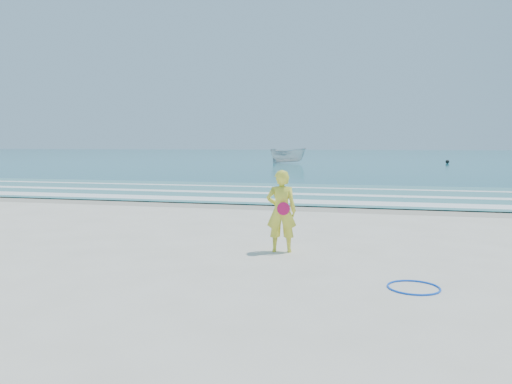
# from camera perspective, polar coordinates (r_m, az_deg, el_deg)

# --- Properties ---
(ground) EXTENTS (400.00, 400.00, 0.00)m
(ground) POSITION_cam_1_polar(r_m,az_deg,el_deg) (9.60, -5.02, -8.19)
(ground) COLOR silver
(ground) RESTS_ON ground
(wet_sand) EXTENTS (400.00, 2.40, 0.00)m
(wet_sand) POSITION_cam_1_polar(r_m,az_deg,el_deg) (18.22, 4.27, -1.68)
(wet_sand) COLOR #B2A893
(wet_sand) RESTS_ON ground
(ocean) EXTENTS (400.00, 190.00, 0.04)m
(ocean) POSITION_cam_1_polar(r_m,az_deg,el_deg) (113.88, 12.55, 4.20)
(ocean) COLOR #19727F
(ocean) RESTS_ON ground
(shallow) EXTENTS (400.00, 10.00, 0.01)m
(shallow) POSITION_cam_1_polar(r_m,az_deg,el_deg) (23.12, 6.38, -0.08)
(shallow) COLOR #59B7AD
(shallow) RESTS_ON ocean
(foam_near) EXTENTS (400.00, 1.40, 0.01)m
(foam_near) POSITION_cam_1_polar(r_m,az_deg,el_deg) (19.48, 4.92, -1.07)
(foam_near) COLOR white
(foam_near) RESTS_ON shallow
(foam_mid) EXTENTS (400.00, 0.90, 0.01)m
(foam_mid) POSITION_cam_1_polar(r_m,az_deg,el_deg) (22.34, 6.11, -0.25)
(foam_mid) COLOR white
(foam_mid) RESTS_ON shallow
(foam_far) EXTENTS (400.00, 0.60, 0.01)m
(foam_far) POSITION_cam_1_polar(r_m,az_deg,el_deg) (25.59, 7.13, 0.46)
(foam_far) COLOR white
(foam_far) RESTS_ON shallow
(hoop) EXTENTS (0.88, 0.88, 0.03)m
(hoop) POSITION_cam_1_polar(r_m,az_deg,el_deg) (8.38, 17.57, -10.35)
(hoop) COLOR blue
(hoop) RESTS_ON ground
(boat) EXTENTS (5.14, 3.38, 1.86)m
(boat) POSITION_cam_1_polar(r_m,az_deg,el_deg) (59.49, 3.66, 4.20)
(boat) COLOR silver
(boat) RESTS_ON ocean
(buoy) EXTENTS (0.44, 0.44, 0.44)m
(buoy) POSITION_cam_1_polar(r_m,az_deg,el_deg) (62.27, 21.03, 3.25)
(buoy) COLOR black
(buoy) RESTS_ON ocean
(woman) EXTENTS (0.69, 0.50, 1.74)m
(woman) POSITION_cam_1_polar(r_m,az_deg,el_deg) (10.49, 2.92, -2.18)
(woman) COLOR yellow
(woman) RESTS_ON ground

